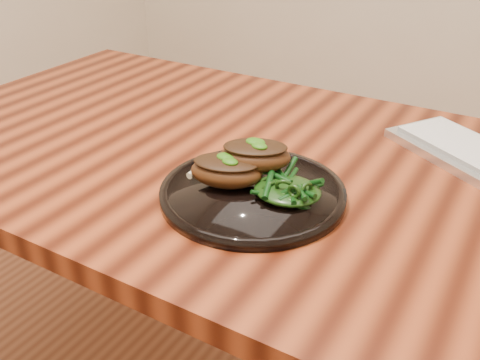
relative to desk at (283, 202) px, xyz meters
name	(u,v)px	position (x,y,z in m)	size (l,w,h in m)	color
desk	(283,202)	(0.00, 0.00, 0.00)	(1.60, 0.80, 0.75)	#361106
plate	(253,192)	(0.01, -0.14, 0.09)	(0.30, 0.30, 0.02)	black
lamb_chop_front	(226,170)	(-0.03, -0.15, 0.13)	(0.13, 0.11, 0.05)	#3F1F0C
lamb_chop_back	(255,155)	(0.00, -0.11, 0.14)	(0.13, 0.11, 0.05)	#3F1F0C
herb_smear	(252,165)	(-0.03, -0.07, 0.10)	(0.09, 0.06, 0.01)	#174607
greens_heap	(288,186)	(0.07, -0.13, 0.12)	(0.11, 0.10, 0.04)	black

